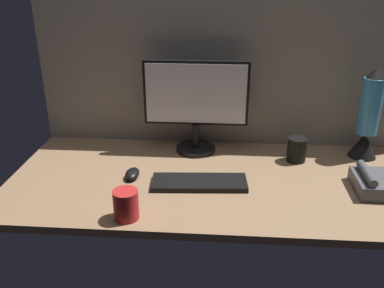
# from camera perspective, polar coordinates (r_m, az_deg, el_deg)

# --- Properties ---
(ground_plane) EXTENTS (1.80, 0.80, 0.03)m
(ground_plane) POSITION_cam_1_polar(r_m,az_deg,el_deg) (1.68, 5.66, -4.95)
(ground_plane) COLOR #8C6B4C
(cubicle_wall_back) EXTENTS (1.80, 0.05, 0.75)m
(cubicle_wall_back) POSITION_cam_1_polar(r_m,az_deg,el_deg) (1.90, 5.95, 10.94)
(cubicle_wall_back) COLOR gray
(cubicle_wall_back) RESTS_ON ground_plane
(monitor) EXTENTS (0.47, 0.18, 0.42)m
(monitor) POSITION_cam_1_polar(r_m,az_deg,el_deg) (1.82, 0.55, 5.93)
(monitor) COLOR black
(monitor) RESTS_ON ground_plane
(keyboard) EXTENTS (0.38, 0.15, 0.02)m
(keyboard) POSITION_cam_1_polar(r_m,az_deg,el_deg) (1.60, 1.03, -5.39)
(keyboard) COLOR black
(keyboard) RESTS_ON ground_plane
(mouse) EXTENTS (0.06, 0.10, 0.03)m
(mouse) POSITION_cam_1_polar(r_m,az_deg,el_deg) (1.67, -8.33, -4.13)
(mouse) COLOR black
(mouse) RESTS_ON ground_plane
(mug_red_plastic) EXTENTS (0.09, 0.09, 0.10)m
(mug_red_plastic) POSITION_cam_1_polar(r_m,az_deg,el_deg) (1.40, -9.20, -8.35)
(mug_red_plastic) COLOR red
(mug_red_plastic) RESTS_ON ground_plane
(mug_black_travel) EXTENTS (0.08, 0.08, 0.11)m
(mug_black_travel) POSITION_cam_1_polar(r_m,az_deg,el_deg) (1.83, 14.41, -0.75)
(mug_black_travel) COLOR black
(mug_black_travel) RESTS_ON ground_plane
(lava_lamp) EXTENTS (0.12, 0.12, 0.40)m
(lava_lamp) POSITION_cam_1_polar(r_m,az_deg,el_deg) (1.93, 23.33, 2.98)
(lava_lamp) COLOR black
(lava_lamp) RESTS_ON ground_plane
(desk_phone) EXTENTS (0.17, 0.19, 0.09)m
(desk_phone) POSITION_cam_1_polar(r_m,az_deg,el_deg) (1.70, 24.35, -5.00)
(desk_phone) COLOR #4C4C51
(desk_phone) RESTS_ON ground_plane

